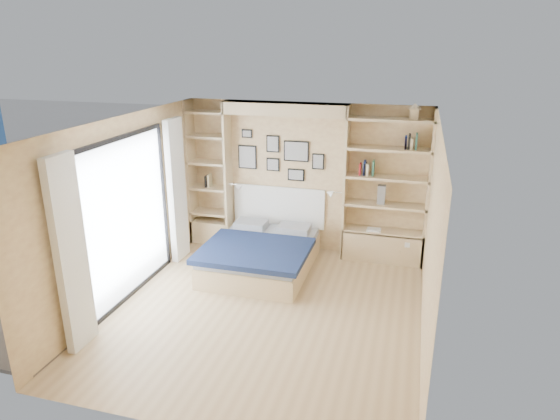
# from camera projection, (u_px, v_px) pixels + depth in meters

# --- Properties ---
(ground) EXTENTS (4.50, 4.50, 0.00)m
(ground) POSITION_uv_depth(u_px,v_px,m) (266.00, 311.00, 6.66)
(ground) COLOR tan
(ground) RESTS_ON ground
(room_shell) EXTENTS (4.50, 4.50, 4.50)m
(room_shell) POSITION_uv_depth(u_px,v_px,m) (271.00, 199.00, 7.79)
(room_shell) COLOR beige
(room_shell) RESTS_ON ground
(bed) EXTENTS (1.60, 2.01, 1.07)m
(bed) POSITION_uv_depth(u_px,v_px,m) (261.00, 253.00, 7.80)
(bed) COLOR #CEB785
(bed) RESTS_ON ground
(photo_gallery) EXTENTS (1.48, 0.02, 0.82)m
(photo_gallery) POSITION_uv_depth(u_px,v_px,m) (279.00, 156.00, 8.28)
(photo_gallery) COLOR black
(photo_gallery) RESTS_ON ground
(reading_lamps) EXTENTS (1.92, 0.12, 0.15)m
(reading_lamps) POSITION_uv_depth(u_px,v_px,m) (284.00, 189.00, 8.20)
(reading_lamps) COLOR silver
(reading_lamps) RESTS_ON ground
(shelf_decor) EXTENTS (3.48, 0.23, 2.03)m
(shelf_decor) POSITION_uv_depth(u_px,v_px,m) (374.00, 158.00, 7.71)
(shelf_decor) COLOR #A51E1E
(shelf_decor) RESTS_ON ground
(deck) EXTENTS (3.20, 4.00, 0.05)m
(deck) POSITION_uv_depth(u_px,v_px,m) (40.00, 278.00, 7.57)
(deck) COLOR #65584A
(deck) RESTS_ON ground
(deck_chair) EXTENTS (0.69, 0.95, 0.86)m
(deck_chair) POSITION_uv_depth(u_px,v_px,m) (97.00, 231.00, 8.31)
(deck_chair) COLOR tan
(deck_chair) RESTS_ON ground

